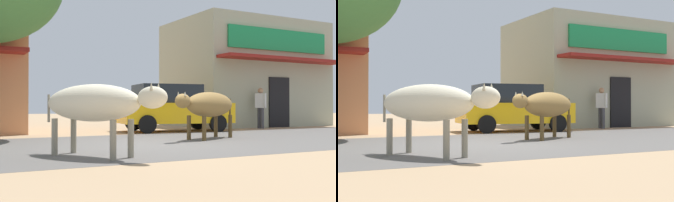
{
  "view_description": "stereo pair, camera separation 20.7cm",
  "coord_description": "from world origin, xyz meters",
  "views": [
    {
      "loc": [
        -4.33,
        -9.23,
        0.9
      ],
      "look_at": [
        1.13,
        0.83,
        1.03
      ],
      "focal_mm": 46.04,
      "sensor_mm": 36.0,
      "label": 1
    },
    {
      "loc": [
        -4.15,
        -9.32,
        0.9
      ],
      "look_at": [
        1.13,
        0.83,
        1.03
      ],
      "focal_mm": 46.04,
      "sensor_mm": 36.0,
      "label": 2
    }
  ],
  "objects": [
    {
      "name": "ground",
      "position": [
        0.0,
        0.0,
        0.0
      ],
      "size": [
        80.0,
        80.0,
        0.0
      ],
      "primitive_type": "plane",
      "color": "tan"
    },
    {
      "name": "asphalt_road",
      "position": [
        0.0,
        0.0,
        0.0
      ],
      "size": [
        72.0,
        6.27,
        0.0
      ],
      "primitive_type": "cube",
      "color": "#5A5652",
      "rests_on": "ground"
    },
    {
      "name": "storefront_right_club",
      "position": [
        8.41,
        6.74,
        2.35
      ],
      "size": [
        6.62,
        5.48,
        4.7
      ],
      "color": "#A3A68B",
      "rests_on": "ground"
    },
    {
      "name": "parked_hatchback_car",
      "position": [
        3.05,
        4.05,
        0.84
      ],
      "size": [
        4.13,
        2.38,
        1.64
      ],
      "color": "yellow",
      "rests_on": "ground"
    },
    {
      "name": "cow_near_brown",
      "position": [
        -1.84,
        -1.94,
        0.94
      ],
      "size": [
        1.69,
        2.56,
        1.28
      ],
      "color": "beige",
      "rests_on": "ground"
    },
    {
      "name": "cow_far_dark",
      "position": [
        2.23,
        0.51,
        0.92
      ],
      "size": [
        2.66,
        1.6,
        1.28
      ],
      "color": "olive",
      "rests_on": "ground"
    },
    {
      "name": "pedestrian_by_shop",
      "position": [
        7.09,
        4.07,
        0.95
      ],
      "size": [
        0.45,
        0.61,
        1.62
      ],
      "color": "#3F3F47",
      "rests_on": "ground"
    }
  ]
}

